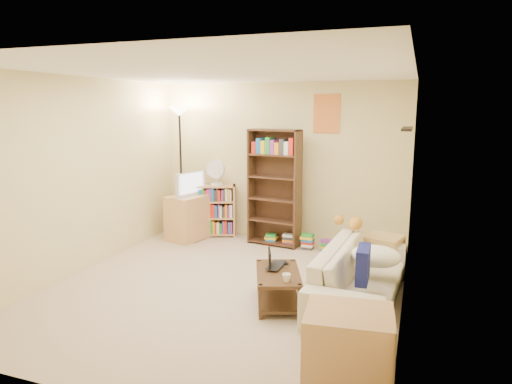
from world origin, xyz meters
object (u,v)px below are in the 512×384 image
(mug, at_px, (286,278))
(television, at_px, (188,184))
(desk_fan, at_px, (216,172))
(end_cabinet, at_px, (348,345))
(coffee_table, at_px, (278,284))
(side_table, at_px, (383,254))
(sofa, at_px, (361,274))
(tabby_cat, at_px, (353,223))
(tall_bookshelf, at_px, (274,185))
(tv_stand, at_px, (189,217))
(short_bookshelf, at_px, (215,211))
(laptop, at_px, (280,267))
(floor_lamp, at_px, (180,133))

(mug, relative_size, television, 0.18)
(desk_fan, distance_m, end_cabinet, 4.34)
(coffee_table, distance_m, mug, 0.34)
(desk_fan, relative_size, side_table, 0.89)
(television, bearing_deg, sofa, -103.01)
(coffee_table, xyz_separation_m, desk_fan, (-1.73, 2.19, 0.86))
(tabby_cat, xyz_separation_m, tall_bookshelf, (-1.32, 0.87, 0.27))
(tall_bookshelf, bearing_deg, television, -165.27)
(mug, relative_size, tv_stand, 0.17)
(tv_stand, bearing_deg, end_cabinet, -31.19)
(short_bookshelf, bearing_deg, sofa, -55.58)
(laptop, distance_m, mug, 0.41)
(side_table, relative_size, end_cabinet, 0.72)
(television, distance_m, end_cabinet, 4.35)
(sofa, relative_size, tabby_cat, 4.44)
(mug, relative_size, floor_lamp, 0.06)
(mug, bearing_deg, tv_stand, 136.42)
(floor_lamp, bearing_deg, desk_fan, 16.07)
(tabby_cat, bearing_deg, television, 165.50)
(television, height_order, end_cabinet, television)
(tv_stand, distance_m, desk_fan, 0.87)
(tabby_cat, height_order, laptop, tabby_cat)
(side_table, bearing_deg, coffee_table, -125.46)
(mug, bearing_deg, side_table, 63.05)
(tv_stand, xyz_separation_m, short_bookshelf, (0.33, 0.32, 0.07))
(television, bearing_deg, coffee_table, -118.23)
(tabby_cat, bearing_deg, tall_bookshelf, 146.64)
(tv_stand, height_order, desk_fan, desk_fan)
(sofa, bearing_deg, short_bookshelf, 58.83)
(coffee_table, height_order, laptop, laptop)
(mug, relative_size, end_cabinet, 0.18)
(coffee_table, height_order, end_cabinet, end_cabinet)
(coffee_table, relative_size, tall_bookshelf, 0.52)
(sofa, relative_size, end_cabinet, 3.09)
(tall_bookshelf, xyz_separation_m, short_bookshelf, (-1.07, 0.15, -0.52))
(floor_lamp, bearing_deg, television, -32.89)
(television, relative_size, end_cabinet, 1.00)
(tv_stand, relative_size, floor_lamp, 0.34)
(television, xyz_separation_m, floor_lamp, (-0.18, 0.12, 0.79))
(tall_bookshelf, distance_m, side_table, 1.97)
(tv_stand, height_order, television, television)
(mug, distance_m, floor_lamp, 3.58)
(sofa, distance_m, side_table, 1.00)
(sofa, distance_m, short_bookshelf, 3.18)
(tv_stand, xyz_separation_m, tall_bookshelf, (1.40, 0.17, 0.59))
(tall_bookshelf, bearing_deg, tabby_cat, -25.46)
(coffee_table, relative_size, laptop, 2.63)
(tv_stand, relative_size, short_bookshelf, 0.84)
(sofa, height_order, end_cabinet, sofa)
(coffee_table, height_order, side_table, side_table)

